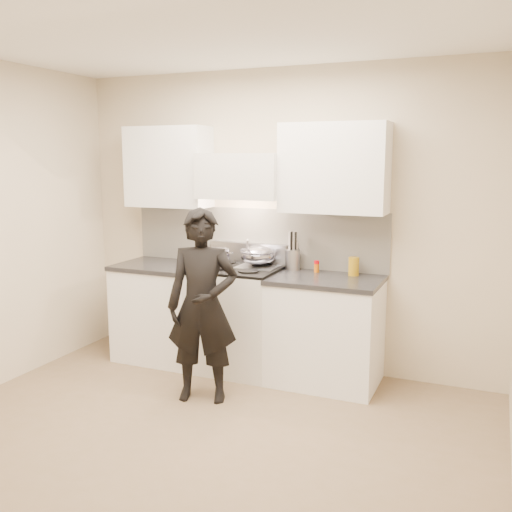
{
  "coord_description": "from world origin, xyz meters",
  "views": [
    {
      "loc": [
        1.81,
        -3.11,
        1.91
      ],
      "look_at": [
        0.05,
        1.05,
        1.13
      ],
      "focal_mm": 40.0,
      "sensor_mm": 36.0,
      "label": 1
    }
  ],
  "objects_px": {
    "stove": "(237,318)",
    "utensil_crock": "(293,258)",
    "wok": "(258,255)",
    "person": "(202,306)",
    "counter_right": "(325,330)"
  },
  "relations": [
    {
      "from": "stove",
      "to": "utensil_crock",
      "type": "relative_size",
      "value": 2.79
    },
    {
      "from": "stove",
      "to": "wok",
      "type": "relative_size",
      "value": 2.38
    },
    {
      "from": "person",
      "to": "stove",
      "type": "bearing_deg",
      "value": 75.55
    },
    {
      "from": "wok",
      "to": "person",
      "type": "height_order",
      "value": "person"
    },
    {
      "from": "utensil_crock",
      "to": "wok",
      "type": "bearing_deg",
      "value": -163.01
    },
    {
      "from": "stove",
      "to": "wok",
      "type": "height_order",
      "value": "wok"
    },
    {
      "from": "counter_right",
      "to": "utensil_crock",
      "type": "height_order",
      "value": "utensil_crock"
    },
    {
      "from": "counter_right",
      "to": "person",
      "type": "relative_size",
      "value": 0.6
    },
    {
      "from": "counter_right",
      "to": "stove",
      "type": "bearing_deg",
      "value": -180.0
    },
    {
      "from": "counter_right",
      "to": "person",
      "type": "xyz_separation_m",
      "value": [
        -0.8,
        -0.71,
        0.31
      ]
    },
    {
      "from": "stove",
      "to": "person",
      "type": "distance_m",
      "value": 0.77
    },
    {
      "from": "wok",
      "to": "utensil_crock",
      "type": "relative_size",
      "value": 1.17
    },
    {
      "from": "counter_right",
      "to": "wok",
      "type": "height_order",
      "value": "wok"
    },
    {
      "from": "counter_right",
      "to": "wok",
      "type": "bearing_deg",
      "value": 170.33
    },
    {
      "from": "utensil_crock",
      "to": "counter_right",
      "type": "bearing_deg",
      "value": -28.77
    }
  ]
}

